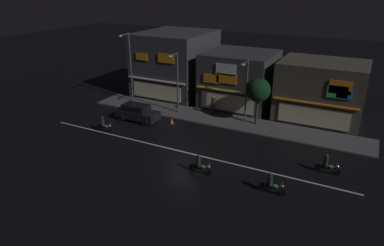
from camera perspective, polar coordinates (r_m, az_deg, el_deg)
ground_plane at (r=28.73m, az=-1.75°, el=-4.67°), size 140.00×140.00×0.00m
lane_divider_stripe at (r=28.73m, az=-1.75°, el=-4.66°), size 27.33×0.16×0.01m
sidewalk_far at (r=35.13m, az=4.49°, el=0.58°), size 28.77×3.67×0.14m
storefront_left_block at (r=38.98m, az=7.77°, el=7.12°), size 7.26×7.23×5.92m
storefront_center_block at (r=43.23m, az=-2.64°, el=9.80°), size 7.87×9.19×7.39m
storefront_right_block at (r=36.72m, az=20.31°, el=4.93°), size 8.04×6.42×5.86m
streetlamp_west at (r=39.61m, az=-10.22°, el=9.71°), size 0.44×1.64×7.68m
streetlamp_mid at (r=35.52m, az=-2.58°, el=7.41°), size 0.44×1.64×6.31m
streetlamp_east at (r=33.41m, az=8.78°, el=6.01°), size 0.44×1.64×6.10m
pedestrian_on_sidewalk at (r=35.97m, az=3.47°, el=2.83°), size 0.37×0.37×1.99m
street_tree at (r=33.21m, az=10.79°, el=5.26°), size 2.28×2.28×4.54m
parked_car_near_kerb at (r=35.06m, az=-8.91°, el=1.73°), size 4.30×1.98×1.67m
motorcycle_lead at (r=23.71m, az=12.85°, el=-9.84°), size 1.90×0.60×1.52m
motorcycle_following at (r=27.14m, az=21.19°, el=-6.52°), size 1.90×0.60×1.52m
motorcycle_opposite_lane at (r=25.33m, az=1.27°, el=-7.00°), size 1.90×0.60×1.52m
motorcycle_trailing_far at (r=33.10m, az=-14.24°, el=-0.41°), size 1.90×0.60×1.52m
traffic_cone at (r=34.22m, az=-3.35°, el=0.38°), size 0.36×0.36×0.55m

